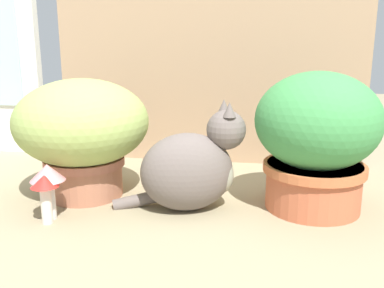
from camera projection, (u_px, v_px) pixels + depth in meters
name	position (u px, v px, depth m)	size (l,w,h in m)	color
ground_plane	(153.00, 211.00, 1.19)	(6.00, 6.00, 0.00)	gray
cardboard_backdrop	(208.00, 49.00, 1.59)	(1.18, 0.03, 0.87)	tan
grass_planter	(82.00, 130.00, 1.26)	(0.40, 0.40, 0.36)	#AC6B50
leafy_planter	(316.00, 137.00, 1.16)	(0.34, 0.34, 0.39)	#C1603E
cat	(193.00, 167.00, 1.18)	(0.39, 0.25, 0.32)	#675B56
mushroom_ornament_red	(45.00, 189.00, 1.09)	(0.07, 0.07, 0.13)	silver
mushroom_ornament_pink	(48.00, 178.00, 1.11)	(0.09, 0.09, 0.15)	silver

